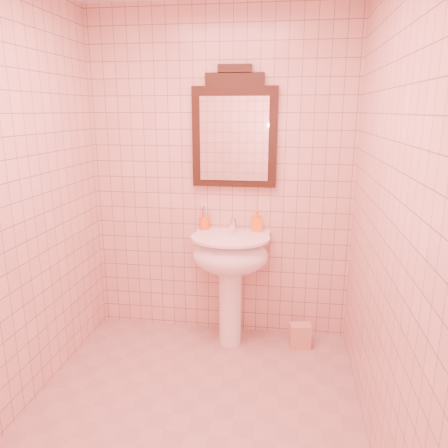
% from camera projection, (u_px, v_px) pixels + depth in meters
% --- Properties ---
extents(floor, '(2.20, 2.20, 0.00)m').
position_uv_depth(floor, '(192.00, 416.00, 2.59)').
color(floor, tan).
rests_on(floor, ground).
extents(back_wall, '(2.00, 0.02, 2.50)m').
position_uv_depth(back_wall, '(220.00, 179.00, 3.32)').
color(back_wall, beige).
rests_on(back_wall, floor).
extents(pedestal_sink, '(0.58, 0.58, 0.86)m').
position_uv_depth(pedestal_sink, '(230.00, 262.00, 3.24)').
color(pedestal_sink, white).
rests_on(pedestal_sink, floor).
extents(faucet, '(0.04, 0.16, 0.11)m').
position_uv_depth(faucet, '(233.00, 224.00, 3.30)').
color(faucet, white).
rests_on(faucet, pedestal_sink).
extents(mirror, '(0.62, 0.06, 0.87)m').
position_uv_depth(mirror, '(234.00, 132.00, 3.19)').
color(mirror, black).
rests_on(mirror, back_wall).
extents(toothbrush_cup, '(0.08, 0.08, 0.18)m').
position_uv_depth(toothbrush_cup, '(204.00, 223.00, 3.37)').
color(toothbrush_cup, '#FF6115').
rests_on(toothbrush_cup, pedestal_sink).
extents(soap_dispenser, '(0.09, 0.09, 0.16)m').
position_uv_depth(soap_dispenser, '(257.00, 221.00, 3.30)').
color(soap_dispenser, orange).
rests_on(soap_dispenser, pedestal_sink).
extents(towel, '(0.17, 0.13, 0.19)m').
position_uv_depth(towel, '(300.00, 336.00, 3.32)').
color(towel, '#E6AF87').
rests_on(towel, floor).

